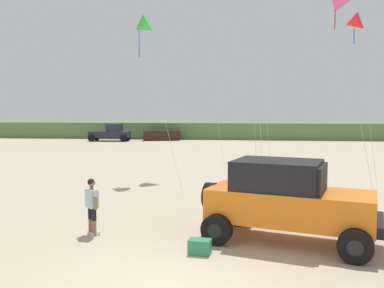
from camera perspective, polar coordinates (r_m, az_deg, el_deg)
ground_plane at (r=9.24m, az=-3.56°, el=-18.65°), size 220.00×220.00×0.00m
dune_ridge at (r=54.70m, az=2.89°, el=1.94°), size 90.00×8.44×2.00m
jeep at (r=11.94m, az=12.78°, el=-7.29°), size 5.01×3.52×2.26m
person_watching at (r=12.65m, az=-13.42°, el=-7.85°), size 0.47×0.48×1.67m
cooler_box at (r=10.95m, az=1.06°, el=-13.77°), size 0.60×0.42×0.38m
distant_pickup at (r=49.38m, az=-10.95°, el=1.49°), size 4.69×2.58×1.98m
distant_sedan at (r=49.72m, az=-4.16°, el=1.20°), size 4.50×2.75×1.20m
kite_red_delta at (r=21.89m, az=21.58°, el=14.93°), size 1.36×1.92×8.27m
kite_white_parafoil at (r=21.24m, az=19.31°, el=17.67°), size 2.02×3.14×9.34m
kite_green_box at (r=22.32m, az=-6.83°, el=15.59°), size 3.24×4.60×8.50m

